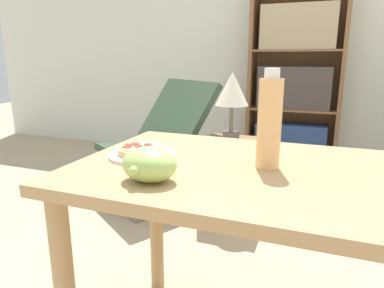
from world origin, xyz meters
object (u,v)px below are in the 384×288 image
object	(u,v)px
pizza_on_plate	(142,152)
table_lamp	(232,92)
grape_bunch	(149,165)
drink_bottle	(269,122)
side_table	(230,179)
bookshelf	(294,85)
lounge_chair_near	(156,162)

from	to	relation	value
pizza_on_plate	table_lamp	distance (m)	1.15
grape_bunch	drink_bottle	xyz separation A→B (m)	(0.27, 0.22, 0.09)
side_table	table_lamp	distance (m)	0.57
drink_bottle	table_lamp	bearing A→B (deg)	109.29
grape_bunch	bookshelf	size ratio (longest dim) A/B	0.09
drink_bottle	bookshelf	xyz separation A→B (m)	(-0.12, 2.43, -0.07)
grape_bunch	table_lamp	size ratio (longest dim) A/B	0.35
drink_bottle	pizza_on_plate	bearing A→B (deg)	-176.83
grape_bunch	drink_bottle	distance (m)	0.36
pizza_on_plate	drink_bottle	bearing A→B (deg)	3.17
pizza_on_plate	side_table	world-z (taller)	pizza_on_plate
lounge_chair_near	side_table	bearing A→B (deg)	24.60
pizza_on_plate	lounge_chair_near	xyz separation A→B (m)	(-0.58, 1.24, -0.46)
lounge_chair_near	side_table	world-z (taller)	lounge_chair_near
pizza_on_plate	side_table	xyz separation A→B (m)	(0.01, 1.14, -0.48)
pizza_on_plate	table_lamp	xyz separation A→B (m)	(0.01, 1.14, 0.09)
pizza_on_plate	bookshelf	bearing A→B (deg)	83.34
pizza_on_plate	drink_bottle	distance (m)	0.42
drink_bottle	grape_bunch	bearing A→B (deg)	-140.61
grape_bunch	bookshelf	distance (m)	2.66
lounge_chair_near	bookshelf	distance (m)	1.58
bookshelf	table_lamp	world-z (taller)	bookshelf
table_lamp	pizza_on_plate	bearing A→B (deg)	-90.60
side_table	table_lamp	bearing A→B (deg)	180.00
bookshelf	side_table	size ratio (longest dim) A/B	3.16
grape_bunch	lounge_chair_near	bearing A→B (deg)	116.41
bookshelf	side_table	distance (m)	1.44
table_lamp	drink_bottle	bearing A→B (deg)	-70.71
drink_bottle	table_lamp	world-z (taller)	drink_bottle
bookshelf	table_lamp	xyz separation A→B (m)	(-0.27, -1.31, 0.05)
side_table	table_lamp	size ratio (longest dim) A/B	1.22
grape_bunch	lounge_chair_near	distance (m)	1.68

